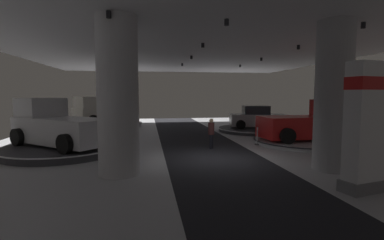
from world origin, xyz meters
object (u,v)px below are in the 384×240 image
Objects in this scene: pickup_truck_mid_right at (311,123)px; visitor_walking_near at (211,132)px; pickup_truck_mid_left at (58,126)px; display_platform_mid_right at (305,141)px; column_right at (333,97)px; column_left at (118,97)px; pickup_truck_deep_left at (104,112)px; display_platform_far_right at (257,129)px; display_platform_mid_left at (63,149)px; display_car_far_right at (257,118)px; brand_sign_pylon at (365,125)px; display_platform_deep_left at (107,125)px.

pickup_truck_mid_right is 3.42× the size of visitor_walking_near.
pickup_truck_mid_left is 3.40× the size of visitor_walking_near.
column_right is at bearing -111.76° from display_platform_mid_right.
column_left is at bearing -154.09° from pickup_truck_mid_right.
column_left is 5.78m from pickup_truck_mid_left.
pickup_truck_deep_left reaches higher than pickup_truck_mid_left.
display_platform_mid_left is at bearing -152.58° from display_platform_far_right.
display_car_far_right is 8.30m from visitor_walking_near.
pickup_truck_mid_left reaches higher than pickup_truck_mid_right.
brand_sign_pylon is at bearing -111.74° from pickup_truck_mid_right.
column_left reaches higher than pickup_truck_deep_left.
display_car_far_right is (1.55, 11.34, -1.71)m from column_right.
display_platform_deep_left reaches higher than display_platform_far_right.
visitor_walking_near is (6.76, -11.25, 0.71)m from display_platform_deep_left.
display_platform_far_right reaches higher than display_platform_mid_right.
brand_sign_pylon is 0.63× the size of display_platform_deep_left.
column_left is 1.00× the size of pickup_truck_deep_left.
display_platform_deep_left is at bearing 121.01° from visitor_walking_near.
column_right is 0.90× the size of display_platform_far_right.
pickup_truck_mid_left is 13.42m from display_platform_mid_right.
display_platform_mid_right is (10.04, 5.01, -2.62)m from column_left.
column_right reaches higher than display_platform_mid_right.
display_car_far_right is at bearing -21.61° from display_platform_deep_left.
display_car_far_right is at bearing 99.86° from pickup_truck_mid_right.
column_right is 0.97× the size of display_platform_mid_left.
column_right reaches higher than display_platform_mid_left.
visitor_walking_near is (-5.76, -0.80, 0.77)m from display_platform_mid_right.
display_platform_mid_right is (2.23, 5.58, -2.62)m from column_right.
pickup_truck_mid_right is at bearing 4.14° from display_platform_mid_right.
display_car_far_right is at bearing 82.21° from column_right.
visitor_walking_near is at bearing -57.59° from pickup_truck_deep_left.
pickup_truck_deep_left is (-0.26, -0.19, 1.10)m from display_platform_deep_left.
pickup_truck_mid_right is (0.32, 0.02, 1.04)m from display_platform_mid_right.
brand_sign_pylon is 20.77m from pickup_truck_deep_left.
pickup_truck_mid_left reaches higher than display_platform_far_right.
column_left is 1.24× the size of display_car_far_right.
column_left and column_right have the same top height.
display_platform_mid_right is at bearing 2.16° from pickup_truck_mid_left.
column_left is at bearing -79.81° from pickup_truck_deep_left.
pickup_truck_deep_left reaches higher than display_platform_mid_left.
display_car_far_right is (12.68, 6.26, -0.25)m from pickup_truck_mid_left.
pickup_truck_mid_left is at bearing 177.79° from visitor_walking_near.
brand_sign_pylon is (-0.64, -2.39, -0.80)m from column_right.
pickup_truck_deep_left reaches higher than display_car_far_right.
display_platform_mid_left is at bearing -93.01° from display_platform_deep_left.
display_platform_deep_left is at bearing 122.71° from column_right.
column_right is 1.01× the size of pickup_truck_mid_right.
pickup_truck_deep_left is 3.46× the size of visitor_walking_near.
display_car_far_right is at bearing 27.49° from display_platform_mid_left.
brand_sign_pylon is at bearing -35.34° from display_platform_mid_left.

